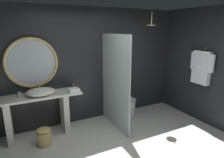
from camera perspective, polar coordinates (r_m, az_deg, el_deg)
back_wall_panel at (r=4.50m, az=-7.18°, el=3.94°), size 4.80×0.10×2.60m
side_wall_right at (r=4.96m, az=24.45°, el=3.73°), size 0.10×2.47×2.60m
vanity_counter at (r=4.17m, az=-21.10°, el=-8.63°), size 1.73×0.50×0.87m
vessel_sink at (r=4.01m, az=-20.32°, el=-3.55°), size 0.55×0.45×0.19m
tumbler_cup at (r=4.07m, az=-25.67°, el=-4.19°), size 0.06×0.06×0.09m
soap_dispenser at (r=4.15m, az=-11.32°, el=-2.47°), size 0.07×0.07×0.13m
round_wall_mirror at (r=4.14m, az=-22.62°, el=4.41°), size 1.02×0.06×1.02m
shower_glass_panel at (r=4.12m, az=0.90°, el=-1.01°), size 0.02×1.22×2.03m
rain_shower_head at (r=4.67m, az=11.57°, el=15.60°), size 0.20×0.20×0.31m
hanging_bathrobe at (r=4.75m, az=24.95°, el=3.37°), size 0.20×0.59×0.80m
toilet at (r=4.90m, az=4.08°, el=-7.72°), size 0.44×0.59×0.61m
waste_bin at (r=3.97m, az=-19.43°, el=-15.72°), size 0.26×0.26×0.35m
folded_hand_towel at (r=4.02m, az=-11.33°, el=-3.28°), size 0.25×0.21×0.08m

